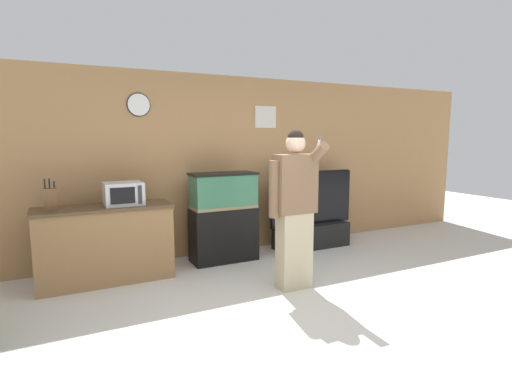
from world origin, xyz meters
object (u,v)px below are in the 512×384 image
at_px(knife_block, 50,198).
at_px(aquarium_on_stand, 224,217).
at_px(counter_island, 106,244).
at_px(person_standing, 294,207).
at_px(microwave, 124,193).
at_px(tv_on_stand, 311,225).

distance_m(knife_block, aquarium_on_stand, 2.16).
distance_m(counter_island, person_standing, 2.28).
height_order(microwave, person_standing, person_standing).
bearing_deg(knife_block, counter_island, -0.88).
relative_size(aquarium_on_stand, tv_on_stand, 0.85).
height_order(microwave, tv_on_stand, tv_on_stand).
bearing_deg(aquarium_on_stand, knife_block, -177.11).
height_order(knife_block, aquarium_on_stand, knife_block).
height_order(counter_island, aquarium_on_stand, aquarium_on_stand).
xyz_separation_m(counter_island, knife_block, (-0.55, 0.01, 0.58)).
height_order(counter_island, tv_on_stand, tv_on_stand).
relative_size(microwave, tv_on_stand, 0.30).
xyz_separation_m(counter_island, person_standing, (1.89, -1.19, 0.48)).
height_order(counter_island, microwave, microwave).
height_order(knife_block, person_standing, person_standing).
bearing_deg(aquarium_on_stand, person_standing, -76.15).
bearing_deg(counter_island, microwave, 1.86).
bearing_deg(person_standing, aquarium_on_stand, 103.85).
bearing_deg(microwave, aquarium_on_stand, 4.62).
distance_m(counter_island, knife_block, 0.80).
bearing_deg(tv_on_stand, aquarium_on_stand, -179.53).
xyz_separation_m(tv_on_stand, person_standing, (-1.16, -1.32, 0.59)).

